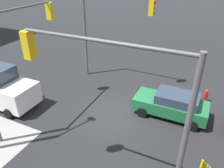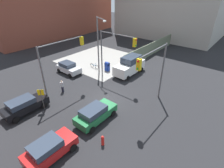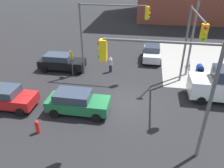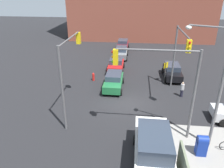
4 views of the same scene
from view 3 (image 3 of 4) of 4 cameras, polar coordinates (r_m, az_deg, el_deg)
name	(u,v)px [view 3 (image 3 of 4)]	position (r m, az deg, el deg)	size (l,w,h in m)	color
ground_plane	(125,103)	(16.75, 3.38, -4.97)	(120.00, 120.00, 0.00)	black
sidewalk_corner	(219,64)	(25.86, 26.08, 4.77)	(12.00, 12.00, 0.01)	gray
traffic_signal_nw_corner	(107,26)	(19.25, -1.39, 14.91)	(5.99, 0.36, 6.50)	#59595B
traffic_signal_se_corner	(168,78)	(10.52, 14.36, 1.41)	(5.52, 0.36, 6.50)	#59595B
traffic_signal_ne_corner	(192,37)	(17.18, 20.17, 11.35)	(0.36, 5.59, 6.50)	#59595B
street_lamp_corner	(193,26)	(20.21, 20.46, 13.96)	(1.35, 2.47, 8.00)	slate
warning_sign_two_way	(72,59)	(20.47, -10.51, 6.38)	(0.48, 0.48, 2.40)	#4C4C4C
mailbox_blue	(199,72)	(21.28, 21.87, 3.02)	(0.56, 0.64, 1.43)	navy
fire_hydrant	(37,127)	(14.53, -18.93, -10.47)	(0.26, 0.26, 0.94)	red
sedan_green	(77,102)	(15.52, -9.13, -4.63)	(4.36, 2.02, 1.62)	#1E6638
sedan_black	(61,62)	(22.15, -13.13, 5.64)	(4.45, 2.02, 1.62)	black
coupe_silver	(152,53)	(24.33, 10.36, 8.06)	(2.02, 3.87, 1.62)	#B7BABF
hatchback_red	(7,97)	(17.58, -25.75, -3.13)	(3.99, 2.02, 1.62)	#B21919
pedestrian_crossing	(111,64)	(21.13, -0.39, 5.15)	(0.36, 0.36, 1.56)	#B2B2B7
bicycle_leaning_on_fence	(188,66)	(23.29, 19.32, 4.57)	(0.05, 1.75, 0.97)	black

